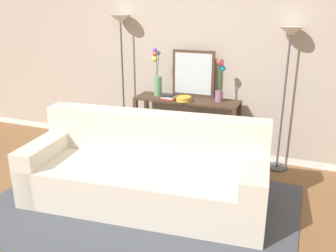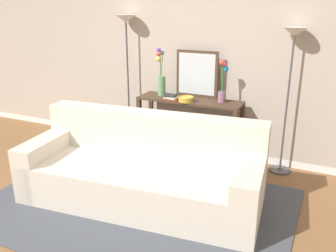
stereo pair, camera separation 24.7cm
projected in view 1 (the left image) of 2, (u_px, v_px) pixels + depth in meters
ground_plane at (98, 234)px, 3.28m from camera, size 16.00×16.00×0.02m
back_wall at (182, 46)px, 4.78m from camera, size 12.00×0.15×2.89m
area_rug at (141, 206)px, 3.69m from camera, size 3.07×2.12×0.01m
couch at (146, 173)px, 3.74m from camera, size 2.52×1.20×0.88m
console_table at (186, 117)px, 4.68m from camera, size 1.35×0.39×0.82m
floor_lamp_left at (121, 45)px, 4.85m from camera, size 0.28×0.28×1.84m
floor_lamp_right at (288, 60)px, 4.13m from camera, size 0.28×0.28×1.74m
wall_mirror at (193, 74)px, 4.64m from camera, size 0.56×0.02×0.60m
vase_tall_flowers at (157, 77)px, 4.69m from camera, size 0.12×0.12×0.63m
vase_short_flowers at (220, 83)px, 4.42m from camera, size 0.11×0.12×0.53m
fruit_bowl at (184, 99)px, 4.48m from camera, size 0.19×0.19×0.06m
book_stack at (168, 97)px, 4.55m from camera, size 0.18×0.14×0.07m
book_row_under_console at (161, 150)px, 4.98m from camera, size 0.37×0.18×0.13m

